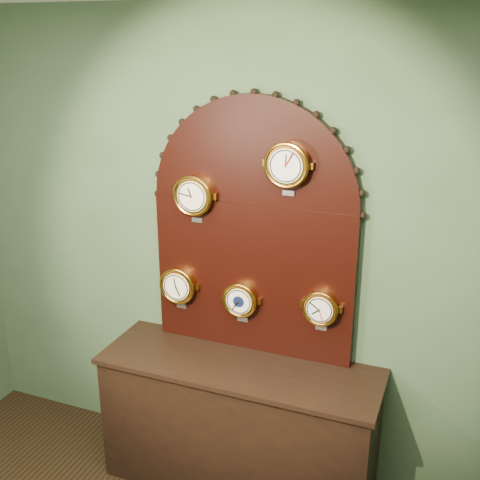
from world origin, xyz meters
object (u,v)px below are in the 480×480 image
at_px(shop_counter, 239,427).
at_px(display_board, 253,221).
at_px(roman_clock, 194,195).
at_px(tide_clock, 321,308).
at_px(arabic_clock, 287,165).
at_px(hygrometer, 178,285).
at_px(barometer, 241,300).

distance_m(shop_counter, display_board, 1.25).
relative_size(roman_clock, tide_clock, 1.13).
bearing_deg(display_board, tide_clock, -8.79).
bearing_deg(display_board, roman_clock, -168.66).
height_order(arabic_clock, tide_clock, arabic_clock).
bearing_deg(shop_counter, roman_clock, 155.33).
relative_size(roman_clock, hygrometer, 1.02).
relative_size(shop_counter, hygrometer, 5.68).
bearing_deg(tide_clock, barometer, -179.95).
bearing_deg(tide_clock, display_board, 171.21).
height_order(shop_counter, arabic_clock, arabic_clock).
distance_m(arabic_clock, barometer, 0.86).
height_order(shop_counter, roman_clock, roman_clock).
bearing_deg(display_board, shop_counter, -90.00).
distance_m(shop_counter, arabic_clock, 1.60).
height_order(display_board, barometer, display_board).
height_order(hygrometer, barometer, hygrometer).
height_order(shop_counter, tide_clock, tide_clock).
bearing_deg(hygrometer, barometer, 0.04).
relative_size(display_board, tide_clock, 5.99).
xyz_separation_m(display_board, roman_clock, (-0.33, -0.07, 0.14)).
xyz_separation_m(roman_clock, barometer, (0.28, 0.00, -0.60)).
bearing_deg(arabic_clock, display_board, 162.46).
bearing_deg(tide_clock, hygrometer, -179.95).
bearing_deg(tide_clock, roman_clock, -179.93).
bearing_deg(shop_counter, arabic_clock, 35.78).
xyz_separation_m(roman_clock, arabic_clock, (0.55, -0.00, 0.22)).
xyz_separation_m(hygrometer, tide_clock, (0.88, 0.00, 0.01)).
xyz_separation_m(arabic_clock, barometer, (-0.26, 0.00, -0.81)).
height_order(barometer, tide_clock, tide_clock).
bearing_deg(roman_clock, tide_clock, 0.07).
bearing_deg(hygrometer, tide_clock, 0.05).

